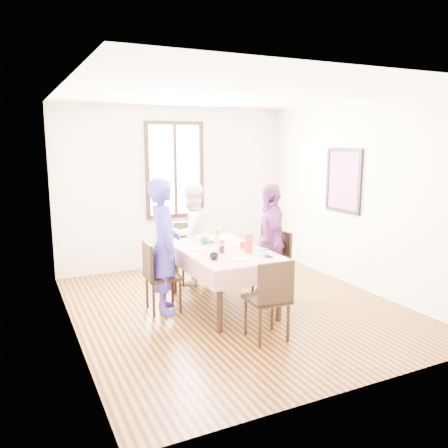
{
  "coord_description": "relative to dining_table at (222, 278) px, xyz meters",
  "views": [
    {
      "loc": [
        -2.57,
        -5.01,
        2.14
      ],
      "look_at": [
        -0.13,
        0.05,
        1.1
      ],
      "focal_mm": 36.22,
      "sensor_mm": 36.0,
      "label": 1
    }
  ],
  "objects": [
    {
      "name": "drinking_glass",
      "position": [
        -0.23,
        -0.25,
        0.43
      ],
      "size": [
        0.06,
        0.06,
        0.09
      ],
      "primitive_type": "cylinder",
      "color": "silver",
      "rests_on": "tablecloth"
    },
    {
      "name": "chair_left",
      "position": [
        -0.76,
        0.15,
        0.08
      ],
      "size": [
        0.44,
        0.44,
        0.91
      ],
      "primitive_type": "cube",
      "rotation": [
        0.0,
        0.0,
        -1.61
      ],
      "color": "black",
      "rests_on": "ground"
    },
    {
      "name": "person_left",
      "position": [
        -0.74,
        0.15,
        0.47
      ],
      "size": [
        0.5,
        0.68,
        1.7
      ],
      "primitive_type": "imported",
      "rotation": [
        0.0,
        0.0,
        1.41
      ],
      "color": "#3A2F9A",
      "rests_on": "ground"
    },
    {
      "name": "art_poster",
      "position": [
        2.11,
        0.2,
        1.18
      ],
      "size": [
        0.04,
        0.76,
        0.96
      ],
      "primitive_type": "cube",
      "color": "red",
      "rests_on": "right_wall"
    },
    {
      "name": "plate_left",
      "position": [
        -0.29,
        0.12,
        0.39
      ],
      "size": [
        0.2,
        0.2,
        0.01
      ],
      "primitive_type": "cylinder",
      "color": "white",
      "rests_on": "tablecloth"
    },
    {
      "name": "serving_bowl",
      "position": [
        0.1,
        0.39,
        0.42
      ],
      "size": [
        0.32,
        0.32,
        0.06
      ],
      "primitive_type": "imported",
      "rotation": [
        0.0,
        0.0,
        0.35
      ],
      "color": "white",
      "rests_on": "tablecloth"
    },
    {
      "name": "dining_table",
      "position": [
        0.0,
        0.0,
        0.0
      ],
      "size": [
        0.91,
        1.63,
        0.75
      ],
      "primitive_type": "cube",
      "color": "black",
      "rests_on": "ground"
    },
    {
      "name": "mug_flag",
      "position": [
        0.26,
        -0.07,
        0.43
      ],
      "size": [
        0.12,
        0.12,
        0.08
      ],
      "primitive_type": "imported",
      "rotation": [
        0.0,
        0.0,
        0.74
      ],
      "color": "red",
      "rests_on": "tablecloth"
    },
    {
      "name": "person_far",
      "position": [
        0.0,
        1.1,
        0.38
      ],
      "size": [
        0.85,
        0.73,
        1.52
      ],
      "primitive_type": "imported",
      "rotation": [
        0.0,
        0.0,
        3.37
      ],
      "color": "white",
      "rests_on": "ground"
    },
    {
      "name": "chair_near",
      "position": [
        0.0,
        -1.12,
        0.08
      ],
      "size": [
        0.44,
        0.44,
        0.91
      ],
      "primitive_type": "cube",
      "rotation": [
        0.0,
        0.0,
        -0.04
      ],
      "color": "black",
      "rests_on": "ground"
    },
    {
      "name": "juice_carton",
      "position": [
        0.21,
        -0.32,
        0.51
      ],
      "size": [
        0.08,
        0.08,
        0.24
      ],
      "primitive_type": "cube",
      "color": "red",
      "rests_on": "tablecloth"
    },
    {
      "name": "window_pane",
      "position": [
        0.13,
        2.14,
        1.27
      ],
      "size": [
        0.9,
        0.02,
        1.5
      ],
      "primitive_type": "cube",
      "color": "white",
      "rests_on": "back_wall"
    },
    {
      "name": "window_frame",
      "position": [
        0.13,
        2.13,
        1.27
      ],
      "size": [
        1.02,
        0.06,
        1.62
      ],
      "primitive_type": "cube",
      "color": "black",
      "rests_on": "back_wall"
    },
    {
      "name": "chair_right",
      "position": [
        0.76,
        0.05,
        0.08
      ],
      "size": [
        0.46,
        0.46,
        0.91
      ],
      "primitive_type": "cube",
      "rotation": [
        0.0,
        0.0,
        1.67
      ],
      "color": "black",
      "rests_on": "ground"
    },
    {
      "name": "right_wall",
      "position": [
        2.13,
        -0.1,
        0.98
      ],
      "size": [
        0.0,
        4.5,
        4.5
      ],
      "primitive_type": "plane",
      "rotation": [
        1.57,
        0.0,
        -1.57
      ],
      "color": "beige",
      "rests_on": "ground"
    },
    {
      "name": "mug_black",
      "position": [
        -0.32,
        -0.44,
        0.43
      ],
      "size": [
        0.13,
        0.13,
        0.08
      ],
      "primitive_type": "imported",
      "rotation": [
        0.0,
        0.0,
        0.3
      ],
      "color": "black",
      "rests_on": "tablecloth"
    },
    {
      "name": "butter_tub",
      "position": [
        0.32,
        -0.48,
        0.42
      ],
      "size": [
        0.13,
        0.13,
        0.06
      ],
      "primitive_type": "cylinder",
      "color": "white",
      "rests_on": "tablecloth"
    },
    {
      "name": "jam_jar",
      "position": [
        -0.1,
        -0.19,
        0.43
      ],
      "size": [
        0.07,
        0.07,
        0.09
      ],
      "primitive_type": "cylinder",
      "color": "black",
      "rests_on": "tablecloth"
    },
    {
      "name": "plate_far",
      "position": [
        0.02,
        0.61,
        0.39
      ],
      "size": [
        0.2,
        0.2,
        0.01
      ],
      "primitive_type": "cylinder",
      "color": "white",
      "rests_on": "tablecloth"
    },
    {
      "name": "mug_green",
      "position": [
        -0.1,
        0.37,
        0.43
      ],
      "size": [
        0.11,
        0.11,
        0.08
      ],
      "primitive_type": "imported",
      "rotation": [
        0.0,
        0.0,
        0.03
      ],
      "color": "#0C7226",
      "rests_on": "tablecloth"
    },
    {
      "name": "flower_vase",
      "position": [
        -0.04,
        0.08,
        0.47
      ],
      "size": [
        0.08,
        0.08,
        0.16
      ],
      "primitive_type": "cylinder",
      "color": "silver",
      "rests_on": "tablecloth"
    },
    {
      "name": "person_right",
      "position": [
        0.74,
        0.05,
        0.41
      ],
      "size": [
        0.68,
        1.0,
        1.58
      ],
      "primitive_type": "imported",
      "rotation": [
        0.0,
        0.0,
        -1.92
      ],
      "color": "#682A69",
      "rests_on": "ground"
    },
    {
      "name": "back_wall",
      "position": [
        0.13,
        2.15,
        0.98
      ],
      "size": [
        4.0,
        0.0,
        4.0
      ],
      "primitive_type": "plane",
      "rotation": [
        1.57,
        0.0,
        0.0
      ],
      "color": "beige",
      "rests_on": "ground"
    },
    {
      "name": "smartphone",
      "position": [
        0.33,
        -0.58,
        0.39
      ],
      "size": [
        0.08,
        0.15,
        0.01
      ],
      "primitive_type": "cube",
      "color": "black",
      "rests_on": "tablecloth"
    },
    {
      "name": "plate_right",
      "position": [
        0.29,
        0.11,
        0.39
      ],
      "size": [
        0.2,
        0.2,
        0.01
      ],
      "primitive_type": "cylinder",
      "color": "white",
      "rests_on": "tablecloth"
    },
    {
      "name": "flower_bunch",
      "position": [
        -0.04,
        0.08,
        0.6
      ],
      "size": [
        0.09,
        0.09,
        0.1
      ],
      "primitive_type": null,
      "color": "yellow",
      "rests_on": "flower_vase"
    },
    {
      "name": "ground",
      "position": [
        0.13,
        -0.1,
        -0.38
      ],
      "size": [
        4.5,
        4.5,
        0.0
      ],
      "primitive_type": "plane",
      "color": "black",
      "rests_on": "ground"
    },
    {
      "name": "butter_lid",
      "position": [
        0.32,
        -0.48,
        0.46
      ],
      "size": [
        0.12,
        0.12,
        0.01
      ],
      "primitive_type": "cylinder",
      "color": "blue",
      "rests_on": "butter_tub"
    },
    {
      "name": "tablecloth",
      "position": [
        0.0,
        0.0,
        0.38
      ],
      "size": [
        1.03,
        1.75,
        0.01
      ],
      "primitive_type": "cube",
      "color": "#5B0608",
      "rests_on": "dining_table"
    },
    {
      "name": "plate_near",
      "position": [
        -0.03,
        -0.53,
        0.39
      ],
      "size": [
        0.2,
        0.2,
        0.01
      ],
      "primitive_type": "cylinder",
      "color": "white",
      "rests_on": "tablecloth"
    },
    {
      "name": "chair_far",
      "position": [
        0.0,
        1.12,
        0.08
      ],
      "size": [
        0.45,
        0.45,
        0.91
      ],
      "primitive_type": "cube",
      "rotation": [
        0.0,
        0.0,
        3.06
      ],
      "color": "black",
      "rests_on": "ground"
    }
  ]
}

